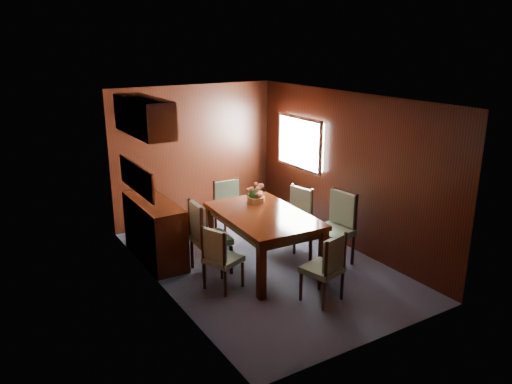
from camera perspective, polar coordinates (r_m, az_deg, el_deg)
ground at (r=7.33m, az=0.78°, el=-8.24°), size 4.50×4.50×0.00m
room_shell at (r=7.01m, az=-1.34°, el=4.70°), size 3.06×4.52×2.41m
sideboard at (r=7.48m, az=-11.51°, el=-4.30°), size 0.48×1.40×0.90m
dining_table at (r=6.99m, az=0.81°, el=-3.32°), size 1.17×1.78×0.81m
chair_left_near at (r=6.45m, az=-4.18°, el=-7.22°), size 0.52×0.53×0.88m
chair_left_far at (r=6.90m, az=-5.80°, el=-4.74°), size 0.50×0.52×1.04m
chair_right_near at (r=7.28m, az=9.20°, el=-3.60°), size 0.54×0.56×1.07m
chair_right_far at (r=7.79m, az=4.64°, el=-2.51°), size 0.52×0.54×0.95m
chair_head at (r=6.20m, az=8.13°, el=-8.23°), size 0.52×0.50×0.91m
chair_foot at (r=8.06m, az=-3.04°, el=-1.70°), size 0.49×0.47×0.97m
flower_centerpiece at (r=7.39m, az=-0.03°, el=-0.14°), size 0.28×0.28×0.28m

